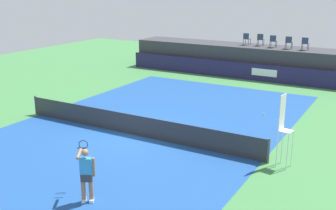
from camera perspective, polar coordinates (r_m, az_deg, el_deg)
ground_plane at (r=21.19m, az=-0.17°, el=-1.69°), size 48.00×48.00×0.00m
court_inner at (r=18.80m, az=-4.78°, el=-4.13°), size 12.00×22.00×0.00m
sponsor_wall at (r=30.30m, az=9.89°, el=4.73°), size 18.00×0.22×1.20m
spectator_platform at (r=31.88m, az=11.06°, el=6.16°), size 18.00×2.80×2.20m
spectator_chair_far_left at (r=31.81m, az=10.84°, el=9.05°), size 0.46×0.46×0.89m
spectator_chair_left at (r=31.59m, az=12.70°, el=8.90°), size 0.48×0.48×0.89m
spectator_chair_center at (r=30.88m, az=14.38°, el=8.63°), size 0.47×0.47×0.89m
spectator_chair_right at (r=30.47m, az=16.40°, el=8.38°), size 0.47×0.47×0.89m
spectator_chair_far_right at (r=30.22m, az=18.48°, el=8.14°), size 0.44×0.44×0.89m
umpire_chair at (r=15.66m, az=15.74°, el=-2.79°), size 0.51×0.51×2.76m
tennis_net at (r=18.64m, az=-4.81°, el=-2.76°), size 12.40×0.02×0.95m
net_post_near at (r=22.61m, az=-17.86°, el=-0.02°), size 0.10×0.10×1.00m
net_post_far at (r=16.13m, az=13.74°, el=-6.20°), size 0.10×0.10×1.00m
tennis_player at (r=13.11m, az=-11.25°, el=-9.25°), size 1.09×1.01×1.77m
tennis_ball at (r=22.15m, az=13.10°, el=-1.23°), size 0.07×0.07×0.07m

